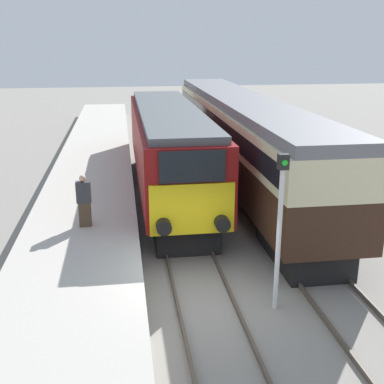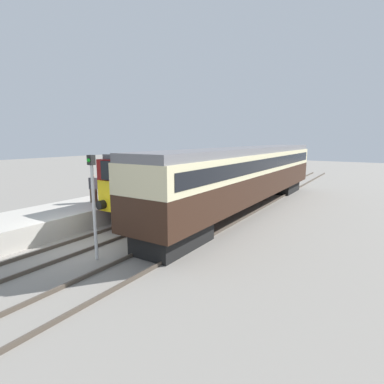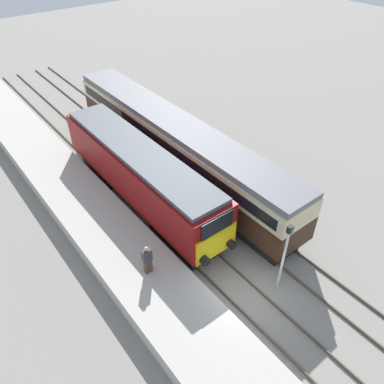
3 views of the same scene
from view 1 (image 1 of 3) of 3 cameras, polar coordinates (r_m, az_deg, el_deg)
name	(u,v)px [view 1 (image 1 of 3)]	position (r m, az deg, el deg)	size (l,w,h in m)	color
ground_plane	(205,302)	(12.65, 1.52, -12.95)	(120.00, 120.00, 0.00)	gray
platform_left	(90,195)	(19.70, -12.02, -0.38)	(3.50, 50.00, 0.96)	#B7B2A8
rails_near_track	(181,228)	(17.07, -1.35, -4.28)	(1.51, 60.00, 0.14)	#4C4238
rails_far_track	(273,223)	(17.78, 9.61, -3.62)	(1.50, 60.00, 0.14)	#4C4238
locomotive	(169,147)	(20.28, -2.79, 5.29)	(2.70, 14.01, 3.78)	black
passenger_carriage	(241,132)	(21.99, 5.78, 7.09)	(2.75, 20.50, 4.02)	black
person_on_platform	(84,201)	(14.94, -12.66, -1.06)	(0.44, 0.26, 1.63)	#473828
signal_post	(280,220)	(11.59, 10.37, -3.31)	(0.24, 0.28, 3.96)	silver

